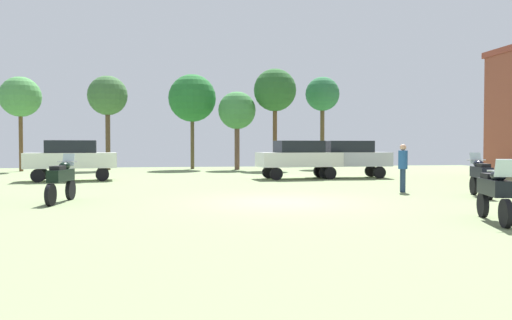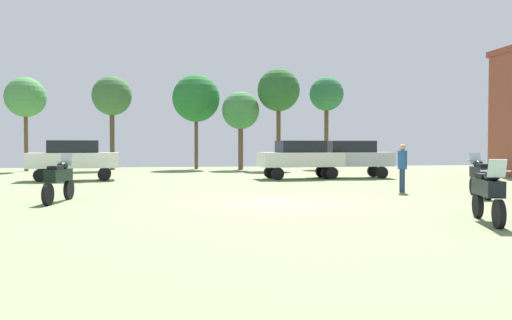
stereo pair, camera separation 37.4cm
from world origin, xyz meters
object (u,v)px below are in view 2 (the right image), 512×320
(car_2, at_px, (351,156))
(tree_4, at_px, (25,98))
(tree_8, at_px, (327,95))
(motorcycle_3, at_px, (480,176))
(tree_5, at_px, (279,91))
(tree_6, at_px, (241,111))
(person_1, at_px, (402,164))
(motorcycle_7, at_px, (488,191))
(tree_1, at_px, (196,99))
(car_1, at_px, (74,157))
(motorcycle_2, at_px, (59,178))
(tree_3, at_px, (112,97))
(car_3, at_px, (300,157))

(car_2, distance_m, tree_4, 22.37)
(tree_4, bearing_deg, tree_8, 3.91)
(motorcycle_3, bearing_deg, tree_5, 115.24)
(tree_6, bearing_deg, tree_5, -10.91)
(person_1, bearing_deg, motorcycle_7, -6.31)
(motorcycle_7, height_order, tree_1, tree_1)
(tree_4, bearing_deg, car_1, -62.38)
(motorcycle_2, height_order, tree_1, tree_1)
(motorcycle_7, relative_size, tree_3, 0.32)
(tree_3, height_order, tree_6, tree_3)
(motorcycle_3, relative_size, tree_4, 0.34)
(motorcycle_7, relative_size, car_2, 0.48)
(tree_8, bearing_deg, tree_3, -178.67)
(tree_5, height_order, tree_8, tree_5)
(motorcycle_2, xyz_separation_m, tree_8, (14.68, 21.41, 4.93))
(car_1, relative_size, tree_5, 0.61)
(tree_1, relative_size, tree_4, 1.10)
(tree_3, relative_size, tree_8, 0.95)
(motorcycle_7, xyz_separation_m, tree_5, (0.04, 25.28, 5.02))
(tree_6, relative_size, tree_8, 0.80)
(tree_3, xyz_separation_m, tree_4, (-5.56, -1.11, -0.26))
(tree_4, bearing_deg, tree_1, 8.00)
(motorcycle_7, height_order, tree_8, tree_8)
(car_3, xyz_separation_m, tree_4, (-16.74, 10.38, 3.84))
(motorcycle_7, distance_m, car_2, 15.68)
(tree_5, height_order, tree_6, tree_5)
(person_1, height_order, tree_8, tree_8)
(car_2, relative_size, tree_6, 0.78)
(person_1, height_order, tree_3, tree_3)
(car_3, bearing_deg, motorcycle_7, 177.14)
(person_1, height_order, tree_6, tree_6)
(tree_3, bearing_deg, car_1, -91.58)
(tree_1, bearing_deg, person_1, -70.32)
(motorcycle_3, bearing_deg, motorcycle_7, -104.32)
(motorcycle_2, distance_m, tree_1, 22.53)
(car_2, bearing_deg, tree_5, 16.09)
(tree_3, bearing_deg, tree_4, -168.73)
(car_2, height_order, car_3, same)
(motorcycle_2, height_order, motorcycle_3, motorcycle_3)
(motorcycle_2, xyz_separation_m, motorcycle_3, (13.62, -0.50, 0.00))
(motorcycle_2, relative_size, tree_6, 0.40)
(car_1, distance_m, tree_8, 20.49)
(person_1, bearing_deg, tree_3, -142.14)
(car_2, height_order, tree_3, tree_3)
(car_2, distance_m, tree_6, 11.77)
(tree_8, bearing_deg, tree_5, -156.59)
(car_2, height_order, tree_5, tree_5)
(motorcycle_2, xyz_separation_m, car_3, (9.83, 9.55, 0.44))
(person_1, height_order, tree_4, tree_4)
(tree_1, bearing_deg, tree_5, -18.11)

